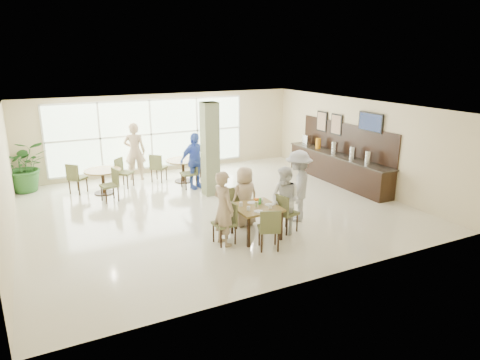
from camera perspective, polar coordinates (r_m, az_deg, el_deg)
name	(u,v)px	position (r m, az deg, el deg)	size (l,w,h in m)	color
ground	(214,208)	(12.00, -3.43, -3.72)	(10.00, 10.00, 0.00)	beige
room_shell	(213,148)	(11.53, -3.57, 4.26)	(10.00, 10.00, 10.00)	white
window_bank	(151,134)	(15.58, -11.77, 5.99)	(7.00, 0.04, 7.00)	silver
column	(210,149)	(12.83, -4.02, 4.11)	(0.45, 0.45, 2.80)	#6D7B55
main_table	(256,210)	(9.92, 2.17, -4.02)	(1.00, 1.00, 0.75)	brown
round_table_left	(103,175)	(13.72, -17.84, 0.60)	(1.10, 1.10, 0.75)	brown
round_table_right	(183,165)	(14.43, -7.60, 2.05)	(1.13, 1.13, 0.75)	brown
chairs_main_table	(255,218)	(9.98, 2.01, -5.04)	(2.15, 2.00, 0.95)	#515931
chairs_table_left	(104,179)	(13.71, -17.67, 0.18)	(2.07, 1.81, 0.95)	#515931
chairs_table_right	(182,168)	(14.46, -7.74, 1.64)	(2.08, 1.79, 0.95)	#515931
tabletop_clutter	(257,204)	(9.86, 2.29, -3.23)	(0.76, 0.79, 0.21)	white
buffet_counter	(338,166)	(14.63, 12.88, 1.86)	(0.64, 4.70, 1.95)	black
wall_tv	(371,122)	(13.66, 17.02, 7.39)	(0.06, 1.00, 0.58)	black
framed_art_a	(336,125)	(14.90, 12.73, 7.23)	(0.05, 0.55, 0.70)	black
framed_art_b	(322,121)	(15.52, 10.87, 7.69)	(0.05, 0.55, 0.70)	black
potted_plant	(25,166)	(14.80, -26.74, 1.69)	(1.46, 1.46, 1.62)	#2A6026
teen_left	(223,208)	(9.47, -2.22, -3.80)	(0.62, 0.41, 1.70)	tan
teen_far	(245,197)	(10.56, 0.64, -2.22)	(0.73, 0.40, 1.50)	tan
teen_right	(285,201)	(10.14, 6.05, -2.76)	(0.79, 0.61, 1.62)	white
teen_standing	(298,186)	(10.94, 7.76, -0.79)	(1.19, 0.68, 1.83)	#A9A9AC
adult_a	(195,161)	(13.58, -6.07, 2.56)	(1.05, 0.60, 1.79)	#4769D5
adult_b	(207,154)	(14.69, -4.38, 3.50)	(1.59, 0.68, 1.71)	white
adult_standing	(135,151)	(14.88, -13.86, 3.72)	(0.71, 0.47, 1.96)	tan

